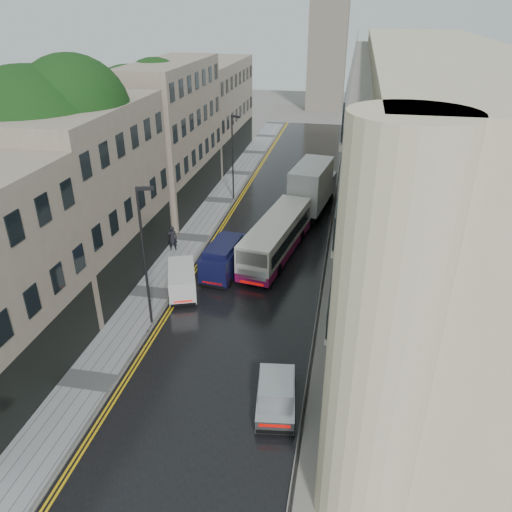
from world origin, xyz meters
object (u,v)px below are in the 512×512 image
(tree_near, at_px, (42,177))
(white_van, at_px, (170,292))
(pedestrian, at_px, (172,238))
(lamp_post_near, at_px, (145,259))
(tree_far, at_px, (135,138))
(cream_bus, at_px, (248,252))
(navy_van, at_px, (203,266))
(silver_hatchback, at_px, (257,414))
(white_lorry, at_px, (294,193))
(lamp_post_far, at_px, (233,158))

(tree_near, height_order, white_van, tree_near)
(tree_near, relative_size, white_van, 3.70)
(pedestrian, distance_m, lamp_post_near, 9.71)
(white_van, distance_m, lamp_post_near, 3.91)
(tree_near, relative_size, tree_far, 1.11)
(cream_bus, xyz_separation_m, lamp_post_near, (-4.14, -7.24, 2.73))
(tree_far, bearing_deg, tree_near, -91.32)
(tree_near, relative_size, lamp_post_near, 1.73)
(navy_van, relative_size, pedestrian, 2.50)
(tree_near, xyz_separation_m, tree_far, (0.30, 13.00, -0.72))
(tree_near, relative_size, silver_hatchback, 3.66)
(tree_far, relative_size, pedestrian, 6.53)
(pedestrian, bearing_deg, navy_van, 109.33)
(silver_hatchback, height_order, navy_van, navy_van)
(tree_far, xyz_separation_m, lamp_post_near, (7.50, -16.88, -2.09))
(white_lorry, distance_m, silver_hatchback, 23.66)
(tree_near, distance_m, white_lorry, 19.66)
(pedestrian, bearing_deg, lamp_post_far, -120.95)
(cream_bus, xyz_separation_m, silver_hatchback, (3.22, -13.71, -0.67))
(tree_far, height_order, white_van, tree_far)
(silver_hatchback, height_order, white_van, white_van)
(cream_bus, distance_m, lamp_post_far, 13.99)
(navy_van, height_order, lamp_post_far, lamp_post_far)
(pedestrian, bearing_deg, lamp_post_near, 80.13)
(white_van, height_order, lamp_post_near, lamp_post_near)
(tree_far, relative_size, navy_van, 2.61)
(lamp_post_near, bearing_deg, lamp_post_far, 75.74)
(navy_van, xyz_separation_m, lamp_post_near, (-1.62, -4.99, 2.90))
(white_lorry, bearing_deg, white_van, -101.95)
(tree_far, relative_size, silver_hatchback, 3.29)
(cream_bus, xyz_separation_m, white_van, (-3.74, -5.13, -0.53))
(lamp_post_near, bearing_deg, tree_near, 139.29)
(white_van, bearing_deg, tree_near, 148.11)
(lamp_post_near, bearing_deg, cream_bus, 45.98)
(silver_hatchback, bearing_deg, white_lorry, 86.33)
(pedestrian, height_order, lamp_post_far, lamp_post_far)
(white_van, height_order, lamp_post_far, lamp_post_far)
(tree_near, bearing_deg, lamp_post_near, -26.45)
(tree_near, height_order, lamp_post_near, tree_near)
(pedestrian, bearing_deg, cream_bus, 141.92)
(cream_bus, bearing_deg, tree_near, -154.98)
(white_van, relative_size, pedestrian, 1.97)
(navy_van, xyz_separation_m, pedestrian, (-3.50, 4.03, -0.16))
(tree_near, relative_size, white_lorry, 1.66)
(tree_far, relative_size, white_lorry, 1.49)
(tree_far, distance_m, white_van, 17.58)
(white_lorry, relative_size, silver_hatchback, 2.21)
(silver_hatchback, relative_size, navy_van, 0.80)
(pedestrian, height_order, lamp_post_near, lamp_post_near)
(tree_near, height_order, cream_bus, tree_near)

